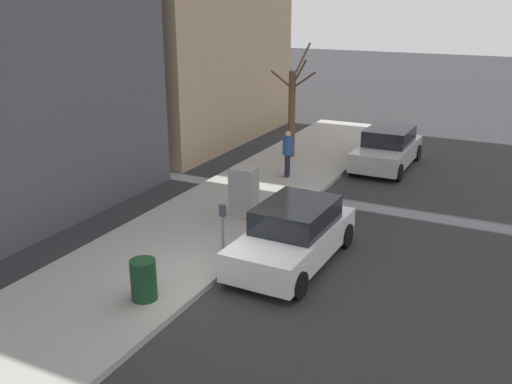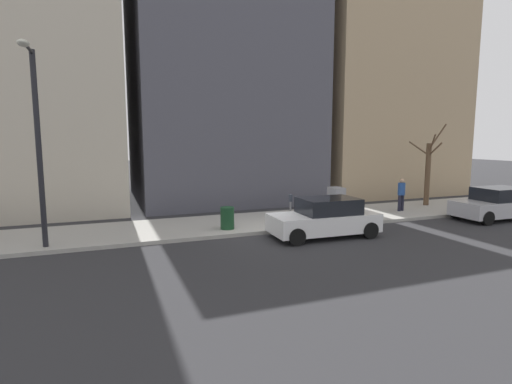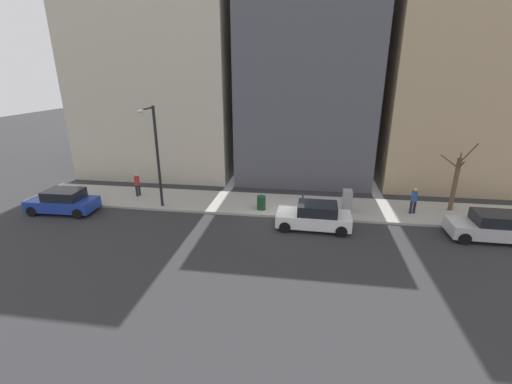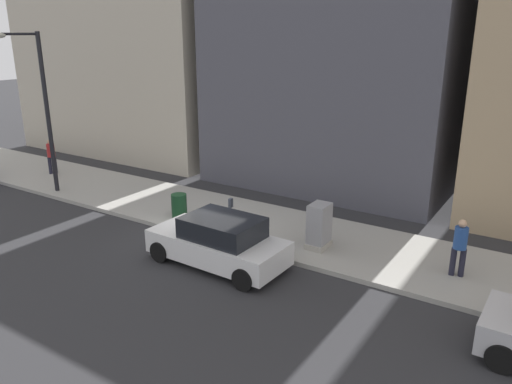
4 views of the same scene
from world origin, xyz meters
name	(u,v)px [view 3 (image 3 of 4)]	position (x,y,z in m)	size (l,w,h in m)	color
ground_plane	(284,218)	(0.00, 0.00, 0.00)	(120.00, 120.00, 0.00)	#2B2B2D
sidewalk	(286,205)	(2.00, 0.00, 0.07)	(4.00, 36.00, 0.15)	#9E9B93
parked_car_silver	(492,227)	(-1.15, -11.23, 0.74)	(1.97, 4.23, 1.52)	#B7B7BC
parked_car_white	(314,216)	(-1.15, -1.83, 0.74)	(2.02, 4.25, 1.52)	white
parked_car_blue	(63,201)	(-1.08, 14.05, 0.74)	(2.00, 4.24, 1.52)	#1E389E
parking_meter	(303,202)	(0.45, -1.12, 0.98)	(0.14, 0.10, 1.35)	slate
utility_box	(347,201)	(1.30, -3.89, 0.85)	(0.83, 0.61, 1.43)	#A8A399
streetlamp	(155,149)	(0.28, 8.11, 4.02)	(1.97, 0.32, 6.50)	black
bare_tree	(455,182)	(2.58, -10.55, 2.04)	(1.53, 1.70, 4.47)	brown
trash_bin	(261,203)	(0.90, 1.51, 0.60)	(0.56, 0.56, 0.90)	#14381E
pedestrian_near_meter	(414,199)	(1.65, -7.97, 1.09)	(0.36, 0.39, 1.66)	#1E1E2D
pedestrian_midblock	(137,183)	(2.17, 10.59, 1.09)	(0.39, 0.36, 1.66)	#1E1E2D
office_tower_left	(459,31)	(10.63, -12.08, 11.49)	(10.26, 10.26, 22.97)	tan
office_block_center	(307,74)	(10.72, -0.94, 8.40)	(10.45, 10.45, 16.80)	#4C4C56
office_tower_right	(167,41)	(11.93, 11.43, 11.15)	(12.86, 12.86, 22.29)	#BCB29E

